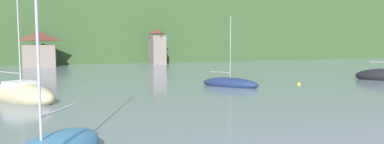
{
  "coord_description": "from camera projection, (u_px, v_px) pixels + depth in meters",
  "views": [
    {
      "loc": [
        -7.44,
        19.24,
        4.68
      ],
      "look_at": [
        0.0,
        38.94,
        2.91
      ],
      "focal_mm": 31.31,
      "sensor_mm": 36.0,
      "label": 1
    }
  ],
  "objects": [
    {
      "name": "wooded_hillside",
      "position": [
        115.0,
        32.0,
        113.09
      ],
      "size": [
        352.0,
        60.59,
        45.11
      ],
      "color": "#38562D",
      "rests_on": "ground_plane"
    },
    {
      "name": "shore_building_westcentral",
      "position": [
        40.0,
        49.0,
        69.04
      ],
      "size": [
        6.36,
        6.11,
        7.36
      ],
      "color": "gray",
      "rests_on": "ground_plane"
    },
    {
      "name": "shore_building_central",
      "position": [
        157.0,
        47.0,
        77.59
      ],
      "size": [
        3.22,
        5.71,
        8.07
      ],
      "color": "gray",
      "rests_on": "ground_plane"
    },
    {
      "name": "sailboat_far_2",
      "position": [
        230.0,
        84.0,
        36.82
      ],
      "size": [
        5.64,
        6.3,
        8.11
      ],
      "rotation": [
        0.0,
        0.0,
        5.4
      ],
      "color": "navy",
      "rests_on": "ground_plane"
    },
    {
      "name": "sailboat_far_6",
      "position": [
        21.0,
        94.0,
        27.67
      ],
      "size": [
        7.05,
        8.34,
        11.71
      ],
      "rotation": [
        0.0,
        0.0,
        5.34
      ],
      "color": "#CCBC8E",
      "rests_on": "ground_plane"
    },
    {
      "name": "mooring_buoy_near",
      "position": [
        299.0,
        84.0,
        38.81
      ],
      "size": [
        0.45,
        0.45,
        0.45
      ],
      "primitive_type": "sphere",
      "color": "yellow",
      "rests_on": "ground_plane"
    }
  ]
}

